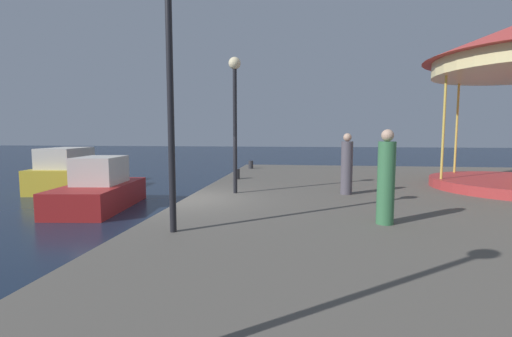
% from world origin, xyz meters
% --- Properties ---
extents(ground_plane, '(120.00, 120.00, 0.00)m').
position_xyz_m(ground_plane, '(0.00, 0.00, 0.00)').
color(ground_plane, '#162338').
extents(quay_dock, '(14.73, 22.04, 0.80)m').
position_xyz_m(quay_dock, '(7.36, 0.00, 0.40)').
color(quay_dock, '#5B564F').
rests_on(quay_dock, ground).
extents(motorboat_red, '(2.41, 4.29, 1.79)m').
position_xyz_m(motorboat_red, '(-3.77, 2.07, 0.66)').
color(motorboat_red, maroon).
rests_on(motorboat_red, ground).
extents(motorboat_yellow, '(2.69, 5.85, 1.95)m').
position_xyz_m(motorboat_yellow, '(-7.42, 6.33, 0.74)').
color(motorboat_yellow, gold).
rests_on(motorboat_yellow, ground).
extents(lamp_post_mid_promenade, '(0.36, 0.36, 4.72)m').
position_xyz_m(lamp_post_mid_promenade, '(0.90, -3.31, 3.99)').
color(lamp_post_mid_promenade, black).
rests_on(lamp_post_mid_promenade, quay_dock).
extents(lamp_post_far_end, '(0.36, 0.36, 4.03)m').
position_xyz_m(lamp_post_far_end, '(1.23, 1.10, 3.58)').
color(lamp_post_far_end, black).
rests_on(lamp_post_far_end, quay_dock).
extents(bollard_north, '(0.24, 0.24, 0.40)m').
position_xyz_m(bollard_north, '(0.65, 4.44, 1.00)').
color(bollard_north, '#2D2D33').
rests_on(bollard_north, quay_dock).
extents(bollard_center, '(0.24, 0.24, 0.40)m').
position_xyz_m(bollard_center, '(0.60, 8.69, 1.00)').
color(bollard_center, '#2D2D33').
rests_on(bollard_center, quay_dock).
extents(person_far_corner, '(0.34, 0.34, 1.88)m').
position_xyz_m(person_far_corner, '(4.89, -2.19, 1.69)').
color(person_far_corner, '#387247').
rests_on(person_far_corner, quay_dock).
extents(person_by_the_water, '(0.34, 0.34, 1.80)m').
position_xyz_m(person_by_the_water, '(4.53, 1.33, 1.65)').
color(person_by_the_water, '#514C56').
rests_on(person_by_the_water, quay_dock).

